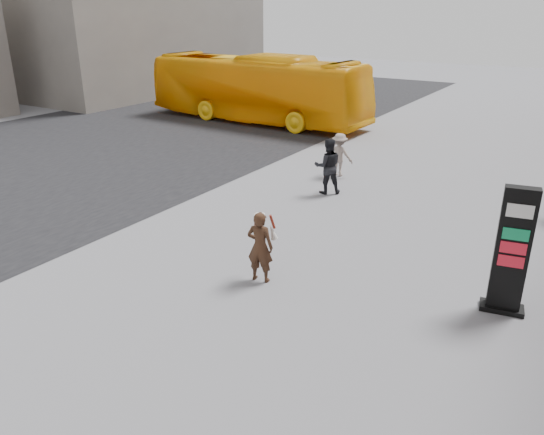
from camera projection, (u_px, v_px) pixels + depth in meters
The scene contains 8 objects.
ground at pixel (267, 287), 11.29m from camera, with size 100.00×100.00×0.00m, color #9E9EA3.
road at pixel (66, 153), 21.66m from camera, with size 16.00×60.00×0.01m, color black.
bg_building_far at pixel (133, 15), 37.04m from camera, with size 10.00×18.00×10.00m, color gray.
info_pylon at pixel (512, 252), 9.98m from camera, with size 0.88×0.55×2.55m.
woman at pixel (260, 246), 11.31m from camera, with size 0.68×0.64×1.60m.
bus at pixel (256, 89), 26.95m from camera, with size 2.81×12.01×3.35m, color #FAB10D.
pedestrian_a at pixel (328, 166), 16.70m from camera, with size 0.86×0.67×1.77m, color black.
pedestrian_b at pixel (339, 155), 18.47m from camera, with size 0.97×0.56×1.51m, color gray.
Camera 1 is at (5.40, -8.33, 5.58)m, focal length 35.00 mm.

